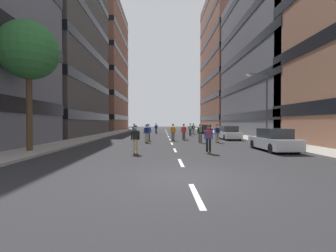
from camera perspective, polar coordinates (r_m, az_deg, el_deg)
ground_plane at (r=32.63m, az=0.08°, el=-2.49°), size 146.29×146.29×0.00m
sidewalk_left at (r=36.64m, az=-14.87°, el=-2.04°), size 2.95×67.05×0.14m
sidewalk_right at (r=37.11m, az=14.56°, el=-2.00°), size 2.95×67.05×0.14m
lane_markings at (r=33.75m, az=0.02°, el=-2.37°), size 0.16×57.20×0.01m
building_left_mid at (r=41.04m, az=-28.14°, el=21.56°), size 14.45×19.06×32.78m
building_left_far at (r=63.11m, az=-17.70°, el=13.31°), size 14.45×20.41×30.87m
building_right_mid at (r=40.41m, az=27.40°, el=14.70°), size 14.45×23.39×23.10m
building_right_far at (r=64.06m, az=16.25°, el=14.86°), size 14.45×23.66×34.64m
parked_car_near at (r=27.43m, az=14.57°, el=-1.71°), size 1.82×4.40×1.52m
parked_car_mid at (r=41.37m, az=9.06°, el=-0.81°), size 1.82×4.40×1.52m
parked_car_far at (r=17.46m, az=24.34°, el=-3.26°), size 1.82×4.40×1.52m
street_tree_near at (r=17.90m, az=-30.84°, el=15.40°), size 3.66×3.66×8.20m
streetlamp_right at (r=24.06m, az=22.17°, el=6.08°), size 2.13×0.30×6.50m
skater_0 at (r=24.40m, az=-4.79°, el=-1.34°), size 0.57×0.92×1.78m
skater_1 at (r=28.78m, az=-8.25°, el=-0.94°), size 0.55×0.91×1.78m
skater_2 at (r=22.22m, az=-5.23°, el=-1.48°), size 0.57×0.92×1.78m
skater_3 at (r=14.44m, az=-7.95°, el=-2.91°), size 0.56×0.92×1.78m
skater_4 at (r=22.67m, az=11.93°, el=-1.45°), size 0.53×0.90×1.78m
skater_5 at (r=39.92m, az=-2.92°, el=-0.41°), size 0.54×0.91×1.78m
skater_6 at (r=25.59m, az=3.87°, el=-1.23°), size 0.55×0.91×1.78m
skater_7 at (r=14.85m, az=9.85°, el=-2.69°), size 0.57×0.92×1.78m
skater_8 at (r=24.57m, az=1.24°, el=-1.32°), size 0.56×0.92×1.78m
skater_9 at (r=22.40m, az=7.88°, el=-1.47°), size 0.53×0.90×1.78m
skater_10 at (r=33.54m, az=5.46°, el=-0.67°), size 0.56×0.92×1.78m
skater_11 at (r=27.65m, az=3.83°, el=-1.07°), size 0.56×0.92×1.78m
skater_12 at (r=37.77m, az=6.23°, el=-0.49°), size 0.56×0.92×1.78m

